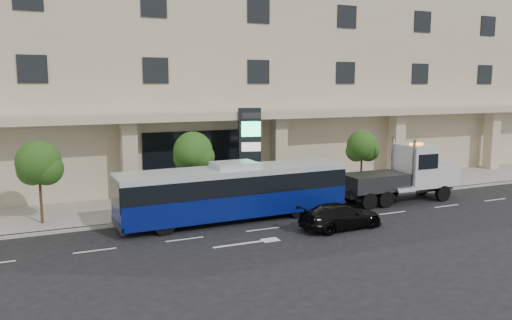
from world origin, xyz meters
The scene contains 11 objects.
ground centered at (0.00, 0.00, 0.00)m, with size 120.00×120.00×0.00m, color black.
sidewalk centered at (0.00, 5.00, 0.07)m, with size 120.00×6.00×0.15m, color gray.
curb centered at (0.00, 2.00, 0.07)m, with size 120.00×0.30×0.15m, color gray.
convention_center centered at (0.00, 15.42, 9.97)m, with size 60.00×17.60×20.00m.
tree_left centered at (-9.97, 3.59, 3.11)m, with size 2.27×2.20×4.22m.
tree_mid centered at (-1.97, 3.59, 3.26)m, with size 2.28×2.20×4.38m.
tree_right centered at (9.53, 3.59, 3.04)m, with size 2.10×2.00×4.04m.
city_bus centered at (-0.65, 0.71, 1.59)m, with size 12.37×2.93×3.12m.
tow_truck centered at (10.55, 0.56, 1.62)m, with size 8.63×2.31×3.93m.
black_sedan centered at (3.63, -2.90, 0.64)m, with size 1.78×4.39×1.27m, color black.
signage_pylon centered at (2.18, 5.27, 2.98)m, with size 1.46×0.81×5.56m.
Camera 1 is at (-10.03, -23.28, 7.05)m, focal length 35.00 mm.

